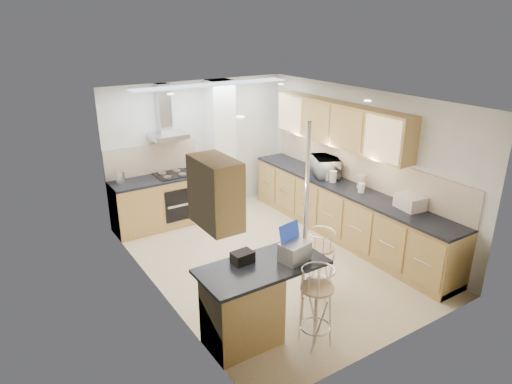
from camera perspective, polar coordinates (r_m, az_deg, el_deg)
ground at (r=7.23m, az=1.85°, el=-8.34°), size 4.80×4.80×0.00m
room_shell at (r=7.09m, az=2.44°, el=4.59°), size 3.64×4.84×2.51m
right_counter at (r=7.89m, az=10.91°, el=-2.39°), size 0.63×4.40×0.92m
back_counter at (r=8.33m, az=-11.81°, el=-1.19°), size 1.70×0.63×0.92m
peninsula at (r=5.42m, az=0.77°, el=-13.38°), size 1.47×0.72×0.94m
microwave at (r=8.16m, az=8.69°, el=3.21°), size 0.62×0.72×0.33m
laptop at (r=5.23m, az=4.84°, el=-7.45°), size 0.36×0.30×0.22m
bag at (r=5.20m, az=-1.70°, el=-8.15°), size 0.25×0.19×0.13m
bar_stool_near at (r=5.33m, az=7.53°, el=-14.03°), size 0.50×0.50×0.98m
bar_stool_end at (r=6.16m, az=7.92°, el=-8.90°), size 0.54×0.54×0.97m
jar_a at (r=7.85m, az=9.60°, el=1.94°), size 0.12×0.12×0.20m
jar_b at (r=7.95m, az=8.84°, el=2.01°), size 0.13×0.13×0.14m
jar_c at (r=7.66m, az=13.06°, el=1.28°), size 0.19×0.19×0.22m
jar_d at (r=7.47m, az=13.05°, el=0.51°), size 0.12×0.12×0.15m
bread_bin at (r=7.02m, az=18.72°, el=-1.18°), size 0.35×0.42×0.20m
kettle at (r=8.00m, az=-16.63°, el=1.76°), size 0.16×0.16×0.21m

